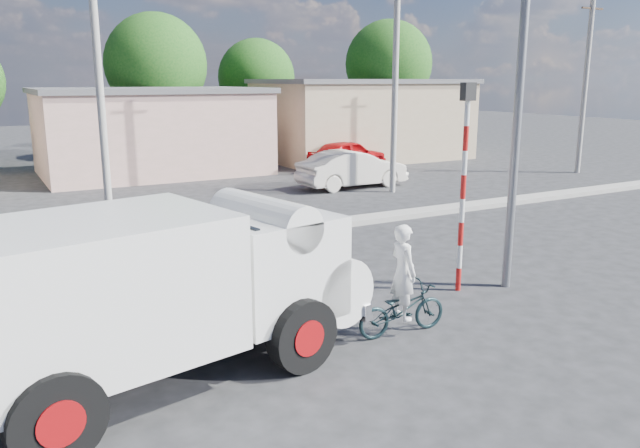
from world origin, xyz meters
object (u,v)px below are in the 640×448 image
car_cream (352,169)px  bicycle (402,309)px  car_red (347,155)px  cyclist (403,288)px  truck (168,286)px  traffic_pole (464,170)px  streetlight (516,51)px

car_cream → bicycle: bearing=149.4°
bicycle → car_red: car_red is taller
bicycle → cyclist: (0.00, 0.00, 0.39)m
truck → car_red: (13.90, 17.53, -0.68)m
bicycle → car_red: 20.42m
cyclist → car_cream: (7.47, 13.56, -0.08)m
car_cream → traffic_pole: traffic_pole is taller
truck → car_red: truck is taller
bicycle → car_red: (9.88, 17.87, 0.31)m
cyclist → streetlight: (3.40, 1.00, 4.11)m
car_red → streetlight: (-6.48, -16.87, 4.20)m
car_red → traffic_pole: bearing=139.2°
truck → bicycle: (4.03, -0.35, -0.99)m
car_red → streetlight: size_ratio=0.50×
streetlight → traffic_pole: bearing=162.3°
truck → car_cream: size_ratio=1.42×
bicycle → truck: bearing=88.4°
car_cream → streetlight: bearing=160.3°
car_cream → traffic_pole: 13.36m
streetlight → cyclist: bearing=-163.6°
traffic_pole → streetlight: streetlight is taller
truck → traffic_pole: traffic_pole is taller
car_cream → car_red: size_ratio=1.05×
bicycle → streetlight: 5.73m
truck → car_cream: 17.52m
truck → bicycle: size_ratio=3.83×
bicycle → traffic_pole: (2.46, 1.30, 2.14)m
truck → streetlight: size_ratio=0.74×
car_cream → traffic_pole: size_ratio=1.08×
traffic_pole → streetlight: size_ratio=0.48×
cyclist → car_cream: 15.48m
truck → car_cream: truck is taller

